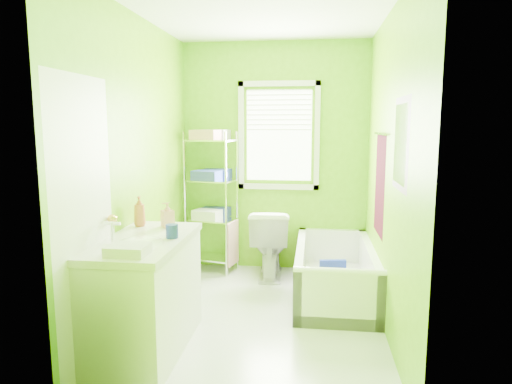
# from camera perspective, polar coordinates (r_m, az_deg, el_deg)

# --- Properties ---
(ground) EXTENTS (2.90, 2.90, 0.00)m
(ground) POSITION_cam_1_polar(r_m,az_deg,el_deg) (4.15, 0.42, -15.45)
(ground) COLOR silver
(ground) RESTS_ON ground
(room_envelope) EXTENTS (2.14, 2.94, 2.62)m
(room_envelope) POSITION_cam_1_polar(r_m,az_deg,el_deg) (3.79, 0.44, 6.41)
(room_envelope) COLOR #63A908
(room_envelope) RESTS_ON ground
(window) EXTENTS (0.92, 0.05, 1.22)m
(window) POSITION_cam_1_polar(r_m,az_deg,el_deg) (5.21, 2.88, 7.72)
(window) COLOR white
(window) RESTS_ON ground
(door) EXTENTS (0.09, 0.80, 2.00)m
(door) POSITION_cam_1_polar(r_m,az_deg,el_deg) (3.22, -20.56, -4.35)
(door) COLOR white
(door) RESTS_ON ground
(right_wall_decor) EXTENTS (0.04, 1.48, 1.17)m
(right_wall_decor) POSITION_cam_1_polar(r_m,az_deg,el_deg) (3.81, 16.07, 2.67)
(right_wall_decor) COLOR #3B0613
(right_wall_decor) RESTS_ON ground
(bathtub) EXTENTS (0.75, 1.61, 0.52)m
(bathtub) POSITION_cam_1_polar(r_m,az_deg,el_deg) (4.65, 9.78, -10.69)
(bathtub) COLOR white
(bathtub) RESTS_ON ground
(toilet) EXTENTS (0.47, 0.77, 0.76)m
(toilet) POSITION_cam_1_polar(r_m,az_deg,el_deg) (5.10, 1.72, -6.30)
(toilet) COLOR white
(toilet) RESTS_ON ground
(vanity) EXTENTS (0.59, 1.15, 1.11)m
(vanity) POSITION_cam_1_polar(r_m,az_deg,el_deg) (3.54, -13.69, -12.02)
(vanity) COLOR white
(vanity) RESTS_ON ground
(wire_shelf_unit) EXTENTS (0.60, 0.49, 1.62)m
(wire_shelf_unit) POSITION_cam_1_polar(r_m,az_deg,el_deg) (5.21, -5.45, 0.80)
(wire_shelf_unit) COLOR silver
(wire_shelf_unit) RESTS_ON ground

